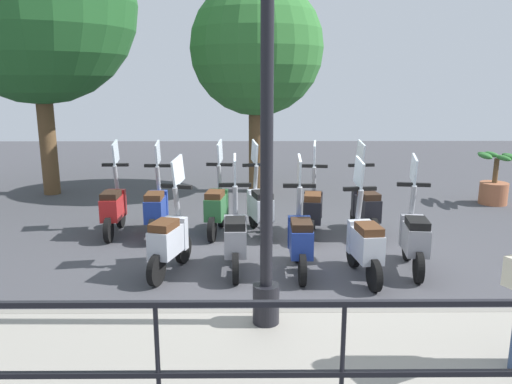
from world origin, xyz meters
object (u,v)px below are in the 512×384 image
at_px(lamp_post_near, 267,130).
at_px(scooter_far_0, 365,207).
at_px(scooter_far_2, 260,206).
at_px(potted_palm, 494,183).
at_px(scooter_far_5, 114,206).
at_px(tree_distant, 257,49).
at_px(scooter_far_3, 217,206).
at_px(scooter_near_2, 300,238).
at_px(tree_large, 35,4).
at_px(scooter_near_0, 414,236).
at_px(scooter_near_4, 169,239).
at_px(scooter_near_3, 235,237).
at_px(scooter_far_4, 156,208).
at_px(scooter_far_1, 313,208).
at_px(scooter_near_1, 364,243).

relative_size(lamp_post_near, scooter_far_0, 2.81).
bearing_deg(scooter_far_2, potted_palm, -81.45).
xyz_separation_m(scooter_far_2, scooter_far_5, (0.01, 2.41, 0.00)).
bearing_deg(scooter_far_0, lamp_post_near, 145.29).
xyz_separation_m(tree_distant, scooter_far_3, (-3.30, 0.69, -2.69)).
bearing_deg(scooter_far_2, scooter_near_2, -177.91).
distance_m(tree_large, scooter_near_0, 8.94).
bearing_deg(lamp_post_near, scooter_far_0, -27.33).
relative_size(scooter_far_2, scooter_far_5, 1.00).
bearing_deg(tree_large, scooter_far_3, -127.86).
distance_m(tree_large, scooter_near_2, 7.90).
height_order(lamp_post_near, tree_large, tree_large).
distance_m(tree_distant, scooter_near_4, 5.84).
bearing_deg(scooter_near_3, tree_large, 40.50).
height_order(tree_distant, scooter_far_0, tree_distant).
bearing_deg(lamp_post_near, potted_palm, -41.76).
distance_m(potted_palm, scooter_far_4, 6.91).
height_order(tree_distant, scooter_far_4, tree_distant).
xyz_separation_m(scooter_far_1, scooter_far_4, (0.06, 2.55, 0.00)).
relative_size(scooter_near_2, scooter_near_4, 1.00).
distance_m(scooter_near_1, scooter_near_4, 2.53).
bearing_deg(scooter_far_4, scooter_far_2, -87.93).
height_order(scooter_far_2, scooter_far_4, same).
bearing_deg(potted_palm, scooter_near_3, 125.40).
height_order(potted_palm, scooter_near_2, scooter_near_2).
xyz_separation_m(lamp_post_near, scooter_near_2, (1.68, -0.50, -1.59)).
bearing_deg(scooter_near_4, scooter_far_0, -44.49).
bearing_deg(potted_palm, tree_large, 83.87).
bearing_deg(scooter_far_3, lamp_post_near, -160.60).
height_order(tree_large, scooter_far_0, tree_large).
relative_size(tree_distant, scooter_near_4, 3.03).
bearing_deg(scooter_near_2, scooter_far_1, -11.99).
relative_size(scooter_near_0, scooter_near_3, 1.00).
height_order(scooter_far_0, scooter_far_4, same).
bearing_deg(scooter_far_1, potted_palm, -52.63).
distance_m(scooter_near_3, scooter_far_3, 1.71).
bearing_deg(scooter_near_0, scooter_far_5, 76.93).
distance_m(scooter_far_0, scooter_far_4, 3.42).
relative_size(scooter_near_4, scooter_far_5, 1.00).
xyz_separation_m(scooter_near_2, scooter_near_4, (-0.02, 1.72, 0.00)).
xyz_separation_m(scooter_far_1, scooter_far_5, (0.15, 3.26, 0.00)).
xyz_separation_m(scooter_near_2, scooter_far_4, (1.62, 2.19, 0.00)).
xyz_separation_m(scooter_far_0, scooter_far_3, (0.08, 2.44, 0.00)).
relative_size(scooter_far_0, scooter_far_5, 1.00).
distance_m(lamp_post_near, scooter_far_0, 4.07).
bearing_deg(scooter_far_3, scooter_far_0, -84.41).
bearing_deg(lamp_post_near, scooter_near_1, -41.18).
relative_size(potted_palm, scooter_near_3, 0.69).
relative_size(potted_palm, scooter_near_2, 0.69).
distance_m(scooter_near_1, scooter_far_5, 4.18).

